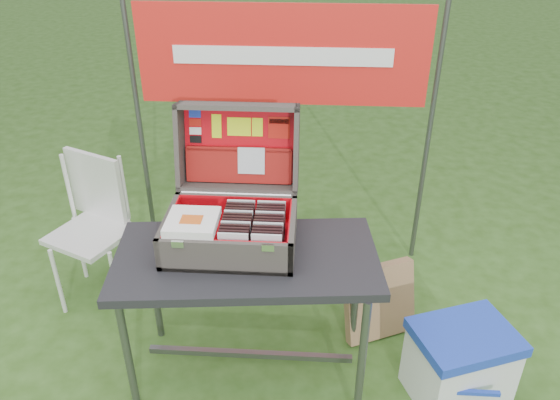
# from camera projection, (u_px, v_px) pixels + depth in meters

# --- Properties ---
(ground) EXTENTS (80.00, 80.00, 0.00)m
(ground) POSITION_uv_depth(u_px,v_px,m) (268.00, 379.00, 2.68)
(ground) COLOR #2D4E16
(ground) RESTS_ON ground
(table) EXTENTS (1.20, 0.68, 0.71)m
(table) POSITION_uv_depth(u_px,v_px,m) (249.00, 317.00, 2.55)
(table) COLOR #292A2E
(table) RESTS_ON ground
(table_top) EXTENTS (1.20, 0.68, 0.04)m
(table_top) POSITION_uv_depth(u_px,v_px,m) (246.00, 259.00, 2.38)
(table_top) COLOR #292A2E
(table_top) RESTS_ON ground
(table_leg_fl) EXTENTS (0.04, 0.04, 0.67)m
(table_leg_fl) POSITION_uv_depth(u_px,v_px,m) (127.00, 351.00, 2.39)
(table_leg_fl) COLOR #59595B
(table_leg_fl) RESTS_ON ground
(table_leg_fr) EXTENTS (0.04, 0.04, 0.67)m
(table_leg_fr) POSITION_uv_depth(u_px,v_px,m) (362.00, 362.00, 2.33)
(table_leg_fr) COLOR #59595B
(table_leg_fr) RESTS_ON ground
(table_leg_bl) EXTENTS (0.04, 0.04, 0.67)m
(table_leg_bl) POSITION_uv_depth(u_px,v_px,m) (154.00, 285.00, 2.78)
(table_leg_bl) COLOR #59595B
(table_leg_bl) RESTS_ON ground
(table_leg_br) EXTENTS (0.04, 0.04, 0.67)m
(table_leg_br) POSITION_uv_depth(u_px,v_px,m) (356.00, 294.00, 2.72)
(table_leg_br) COLOR #59595B
(table_leg_br) RESTS_ON ground
(table_brace) EXTENTS (0.99, 0.03, 0.03)m
(table_brace) POSITION_uv_depth(u_px,v_px,m) (250.00, 354.00, 2.66)
(table_brace) COLOR #59595B
(table_brace) RESTS_ON ground
(suitcase) EXTENTS (0.57, 0.56, 0.53)m
(suitcase) POSITION_uv_depth(u_px,v_px,m) (231.00, 187.00, 2.34)
(suitcase) COLOR #625A51
(suitcase) RESTS_ON table
(suitcase_base_bottom) EXTENTS (0.57, 0.40, 0.02)m
(suitcase_base_bottom) POSITION_uv_depth(u_px,v_px,m) (231.00, 244.00, 2.42)
(suitcase_base_bottom) COLOR #625A51
(suitcase_base_bottom) RESTS_ON table_top
(suitcase_base_wall_front) EXTENTS (0.57, 0.02, 0.15)m
(suitcase_base_wall_front) POSITION_uv_depth(u_px,v_px,m) (224.00, 258.00, 2.22)
(suitcase_base_wall_front) COLOR #625A51
(suitcase_base_wall_front) RESTS_ON table_top
(suitcase_base_wall_back) EXTENTS (0.57, 0.02, 0.15)m
(suitcase_base_wall_back) POSITION_uv_depth(u_px,v_px,m) (236.00, 209.00, 2.55)
(suitcase_base_wall_back) COLOR #625A51
(suitcase_base_wall_back) RESTS_ON table_top
(suitcase_base_wall_left) EXTENTS (0.02, 0.40, 0.15)m
(suitcase_base_wall_left) POSITION_uv_depth(u_px,v_px,m) (169.00, 230.00, 2.40)
(suitcase_base_wall_left) COLOR #625A51
(suitcase_base_wall_left) RESTS_ON table_top
(suitcase_base_wall_right) EXTENTS (0.02, 0.40, 0.15)m
(suitcase_base_wall_right) POSITION_uv_depth(u_px,v_px,m) (293.00, 234.00, 2.37)
(suitcase_base_wall_right) COLOR #625A51
(suitcase_base_wall_right) RESTS_ON table_top
(suitcase_liner_floor) EXTENTS (0.52, 0.36, 0.01)m
(suitcase_liner_floor) POSITION_uv_depth(u_px,v_px,m) (231.00, 241.00, 2.41)
(suitcase_liner_floor) COLOR #E6000B
(suitcase_liner_floor) RESTS_ON suitcase_base_bottom
(suitcase_latch_left) EXTENTS (0.05, 0.01, 0.03)m
(suitcase_latch_left) POSITION_uv_depth(u_px,v_px,m) (178.00, 244.00, 2.19)
(suitcase_latch_left) COLOR silver
(suitcase_latch_left) RESTS_ON suitcase_base_wall_front
(suitcase_latch_right) EXTENTS (0.05, 0.01, 0.03)m
(suitcase_latch_right) POSITION_uv_depth(u_px,v_px,m) (268.00, 248.00, 2.17)
(suitcase_latch_right) COLOR silver
(suitcase_latch_right) RESTS_ON suitcase_base_wall_front
(suitcase_hinge) EXTENTS (0.51, 0.02, 0.02)m
(suitcase_hinge) POSITION_uv_depth(u_px,v_px,m) (236.00, 194.00, 2.52)
(suitcase_hinge) COLOR silver
(suitcase_hinge) RESTS_ON suitcase_base_wall_back
(suitcase_lid_back) EXTENTS (0.57, 0.11, 0.40)m
(suitcase_lid_back) POSITION_uv_depth(u_px,v_px,m) (240.00, 145.00, 2.59)
(suitcase_lid_back) COLOR #625A51
(suitcase_lid_back) RESTS_ON suitcase_base_wall_back
(suitcase_lid_rim_far) EXTENTS (0.57, 0.15, 0.05)m
(suitcase_lid_rim_far) POSITION_uv_depth(u_px,v_px,m) (238.00, 106.00, 2.47)
(suitcase_lid_rim_far) COLOR #625A51
(suitcase_lid_rim_far) RESTS_ON suitcase_lid_back
(suitcase_lid_rim_near) EXTENTS (0.57, 0.15, 0.05)m
(suitcase_lid_rim_near) POSITION_uv_depth(u_px,v_px,m) (238.00, 187.00, 2.59)
(suitcase_lid_rim_near) COLOR #625A51
(suitcase_lid_rim_near) RESTS_ON suitcase_lid_back
(suitcase_lid_rim_left) EXTENTS (0.02, 0.24, 0.43)m
(suitcase_lid_rim_left) POSITION_uv_depth(u_px,v_px,m) (180.00, 146.00, 2.55)
(suitcase_lid_rim_left) COLOR #625A51
(suitcase_lid_rim_left) RESTS_ON suitcase_lid_back
(suitcase_lid_rim_right) EXTENTS (0.02, 0.24, 0.43)m
(suitcase_lid_rim_right) POSITION_uv_depth(u_px,v_px,m) (296.00, 149.00, 2.52)
(suitcase_lid_rim_right) COLOR #625A51
(suitcase_lid_rim_right) RESTS_ON suitcase_lid_back
(suitcase_lid_liner) EXTENTS (0.52, 0.08, 0.35)m
(suitcase_lid_liner) POSITION_uv_depth(u_px,v_px,m) (239.00, 145.00, 2.58)
(suitcase_lid_liner) COLOR #E6000B
(suitcase_lid_liner) RESTS_ON suitcase_lid_back
(suitcase_liner_wall_front) EXTENTS (0.52, 0.01, 0.13)m
(suitcase_liner_wall_front) POSITION_uv_depth(u_px,v_px,m) (224.00, 253.00, 2.23)
(suitcase_liner_wall_front) COLOR #E6000B
(suitcase_liner_wall_front) RESTS_ON suitcase_base_bottom
(suitcase_liner_wall_back) EXTENTS (0.52, 0.01, 0.13)m
(suitcase_liner_wall_back) POSITION_uv_depth(u_px,v_px,m) (236.00, 209.00, 2.53)
(suitcase_liner_wall_back) COLOR #E6000B
(suitcase_liner_wall_back) RESTS_ON suitcase_base_bottom
(suitcase_liner_wall_left) EXTENTS (0.01, 0.36, 0.13)m
(suitcase_liner_wall_left) POSITION_uv_depth(u_px,v_px,m) (172.00, 228.00, 2.39)
(suitcase_liner_wall_left) COLOR #E6000B
(suitcase_liner_wall_left) RESTS_ON suitcase_base_bottom
(suitcase_liner_wall_right) EXTENTS (0.01, 0.36, 0.13)m
(suitcase_liner_wall_right) POSITION_uv_depth(u_px,v_px,m) (289.00, 232.00, 2.37)
(suitcase_liner_wall_right) COLOR #E6000B
(suitcase_liner_wall_right) RESTS_ON suitcase_base_bottom
(suitcase_lid_pocket) EXTENTS (0.50, 0.07, 0.17)m
(suitcase_lid_pocket) POSITION_uv_depth(u_px,v_px,m) (239.00, 166.00, 2.59)
(suitcase_lid_pocket) COLOR maroon
(suitcase_lid_pocket) RESTS_ON suitcase_lid_liner
(suitcase_pocket_edge) EXTENTS (0.49, 0.02, 0.02)m
(suitcase_pocket_edge) POSITION_uv_depth(u_px,v_px,m) (239.00, 149.00, 2.56)
(suitcase_pocket_edge) COLOR maroon
(suitcase_pocket_edge) RESTS_ON suitcase_lid_pocket
(suitcase_pocket_cd) EXTENTS (0.13, 0.04, 0.13)m
(suitcase_pocket_cd) POSITION_uv_depth(u_px,v_px,m) (251.00, 161.00, 2.56)
(suitcase_pocket_cd) COLOR silver
(suitcase_pocket_cd) RESTS_ON suitcase_lid_pocket
(lid_sticker_cc_a) EXTENTS (0.06, 0.01, 0.03)m
(lid_sticker_cc_a) POSITION_uv_depth(u_px,v_px,m) (195.00, 114.00, 2.54)
(lid_sticker_cc_a) COLOR #1933B2
(lid_sticker_cc_a) RESTS_ON suitcase_lid_liner
(lid_sticker_cc_b) EXTENTS (0.06, 0.01, 0.03)m
(lid_sticker_cc_b) POSITION_uv_depth(u_px,v_px,m) (195.00, 122.00, 2.55)
(lid_sticker_cc_b) COLOR red
(lid_sticker_cc_b) RESTS_ON suitcase_lid_liner
(lid_sticker_cc_c) EXTENTS (0.06, 0.01, 0.03)m
(lid_sticker_cc_c) POSITION_uv_depth(u_px,v_px,m) (195.00, 131.00, 2.57)
(lid_sticker_cc_c) COLOR white
(lid_sticker_cc_c) RESTS_ON suitcase_lid_liner
(lid_sticker_cc_d) EXTENTS (0.06, 0.01, 0.03)m
(lid_sticker_cc_d) POSITION_uv_depth(u_px,v_px,m) (196.00, 139.00, 2.58)
(lid_sticker_cc_d) COLOR black
(lid_sticker_cc_d) RESTS_ON suitcase_lid_liner
(lid_card_neon_tall) EXTENTS (0.05, 0.03, 0.11)m
(lid_card_neon_tall) POSITION_uv_depth(u_px,v_px,m) (217.00, 126.00, 2.55)
(lid_card_neon_tall) COLOR #CBE614
(lid_card_neon_tall) RESTS_ON suitcase_lid_liner
(lid_card_neon_main) EXTENTS (0.11, 0.02, 0.08)m
(lid_card_neon_main) POSITION_uv_depth(u_px,v_px,m) (239.00, 127.00, 2.55)
(lid_card_neon_main) COLOR #CBE614
(lid_card_neon_main) RESTS_ON suitcase_lid_liner
(lid_card_neon_small) EXTENTS (0.05, 0.02, 0.08)m
(lid_card_neon_small) POSITION_uv_depth(u_px,v_px,m) (257.00, 127.00, 2.54)
(lid_card_neon_small) COLOR #CBE614
(lid_card_neon_small) RESTS_ON suitcase_lid_liner
(lid_sticker_band) EXTENTS (0.10, 0.02, 0.10)m
(lid_sticker_band) POSITION_uv_depth(u_px,v_px,m) (279.00, 128.00, 2.54)
(lid_sticker_band) COLOR red
(lid_sticker_band) RESTS_ON suitcase_lid_liner
(lid_sticker_band_bar) EXTENTS (0.09, 0.01, 0.02)m
(lid_sticker_band_bar) POSITION_uv_depth(u_px,v_px,m) (279.00, 121.00, 2.53)
(lid_sticker_band_bar) COLOR black
(lid_sticker_band_bar) RESTS_ON suitcase_lid_liner
(cd_left_0) EXTENTS (0.13, 0.01, 0.14)m
(cd_left_0) POSITION_uv_depth(u_px,v_px,m) (233.00, 248.00, 2.24)
(cd_left_0) COLOR silver
(cd_left_0) RESTS_ON suitcase_liner_floor
(cd_left_1) EXTENTS (0.13, 0.01, 0.14)m
(cd_left_1) POSITION_uv_depth(u_px,v_px,m) (234.00, 245.00, 2.26)
(cd_left_1) COLOR black
(cd_left_1) RESTS_ON suitcase_liner_floor
(cd_left_2) EXTENTS (0.13, 0.01, 0.14)m
(cd_left_2) POSITION_uv_depth(u_px,v_px,m) (235.00, 242.00, 2.28)
(cd_left_2) COLOR black
(cd_left_2) RESTS_ON suitcase_liner_floor
(cd_left_3) EXTENTS (0.13, 0.01, 0.14)m
(cd_left_3) POSITION_uv_depth(u_px,v_px,m) (236.00, 239.00, 2.29)
(cd_left_3) COLOR black
(cd_left_3) RESTS_ON suitcase_liner_floor
(cd_left_4) EXTENTS (0.13, 0.01, 0.14)m
(cd_left_4) POSITION_uv_depth(u_px,v_px,m) (236.00, 236.00, 2.31)
(cd_left_4) COLOR silver
(cd_left_4) RESTS_ON suitcase_liner_floor
(cd_left_5) EXTENTS (0.13, 0.01, 0.14)m
(cd_left_5) POSITION_uv_depth(u_px,v_px,m) (237.00, 233.00, 2.33)
(cd_left_5) COLOR black
(cd_left_5) RESTS_ON suitcase_liner_floor
(cd_left_6) EXTENTS (0.13, 0.01, 0.14)m
(cd_left_6) POSITION_uv_depth(u_px,v_px,m) (238.00, 230.00, 2.35)
(cd_left_6) COLOR black
(cd_left_6) RESTS_ON suitcase_liner_floor
(cd_left_7) EXTENTS (0.13, 0.01, 0.14)m
(cd_left_7) POSITION_uv_depth(u_px,v_px,m) (238.00, 227.00, 2.37)
(cd_left_7) COLOR black
(cd_left_7) RESTS_ON suitcase_liner_floor
(cd_left_8) EXTENTS (0.13, 0.01, 0.14)m
(cd_left_8) POSITION_uv_depth(u_px,v_px,m) (239.00, 225.00, 2.39)
(cd_left_8) COLOR silver
(cd_left_8) RESTS_ON suitcase_liner_floor
(cd_left_9) EXTENTS (0.13, 0.01, 0.14)m
(cd_left_9) POSITION_uv_depth(u_px,v_px,m) (240.00, 222.00, 2.41)
(cd_left_9) COLOR black
(cd_left_9) RESTS_ON suitcase_liner_floor
(cd_left_10) EXTENTS (0.13, 0.01, 0.14)m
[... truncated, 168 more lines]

